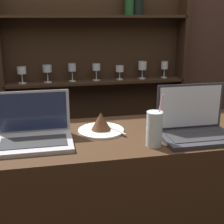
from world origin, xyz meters
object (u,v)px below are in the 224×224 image
at_px(laptop_far, 195,126).
at_px(water_glass, 154,129).
at_px(laptop_near, 34,133).
at_px(cake_plate, 101,125).

relative_size(laptop_far, water_glass, 1.46).
xyz_separation_m(laptop_near, laptop_far, (0.71, -0.08, 0.01)).
xyz_separation_m(laptop_near, water_glass, (0.50, -0.14, 0.03)).
bearing_deg(laptop_near, laptop_far, -6.66).
bearing_deg(laptop_near, water_glass, -16.29).
bearing_deg(water_glass, cake_plate, 131.57).
bearing_deg(laptop_near, cake_plate, 12.44).
xyz_separation_m(cake_plate, water_glass, (0.19, -0.21, 0.04)).
height_order(laptop_far, water_glass, laptop_far).
bearing_deg(laptop_far, laptop_near, 173.34).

